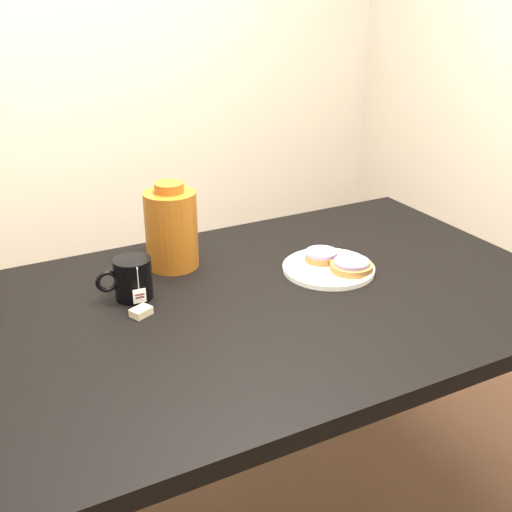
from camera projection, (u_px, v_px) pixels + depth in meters
name	position (u px, v px, depth m)	size (l,w,h in m)	color
table	(272.00, 326.00, 1.55)	(1.40, 0.90, 0.75)	black
plate	(329.00, 268.00, 1.64)	(0.23, 0.23, 0.02)	white
bagel_back	(321.00, 256.00, 1.66)	(0.10, 0.10, 0.03)	brown
bagel_front	(351.00, 266.00, 1.61)	(0.15, 0.15, 0.03)	brown
mug	(132.00, 278.00, 1.49)	(0.13, 0.10, 0.10)	black
teabag_pouch	(141.00, 312.00, 1.42)	(0.04, 0.03, 0.02)	#C6B793
bagel_package	(171.00, 228.00, 1.63)	(0.17, 0.17, 0.22)	#6C340E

